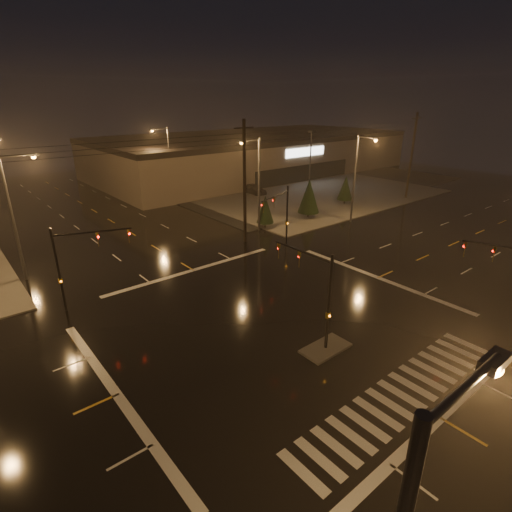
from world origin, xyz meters
The scene contains 21 objects.
ground centered at (0.00, 0.00, 0.00)m, with size 140.00×140.00×0.00m, color black.
sidewalk_ne centered at (30.00, 30.00, 0.06)m, with size 36.00×36.00×0.12m, color #4E4B45.
median_island centered at (0.00, -4.00, 0.07)m, with size 3.00×1.60×0.15m, color #4E4B45.
crosswalk centered at (0.00, -9.00, 0.01)m, with size 15.00×2.60×0.01m, color beige.
stop_bar_near centered at (0.00, -11.00, 0.01)m, with size 16.00×0.50×0.01m, color beige.
stop_bar_far centered at (0.00, 11.00, 0.01)m, with size 16.00×0.50×0.01m, color beige.
parking_lot centered at (35.00, 28.00, 0.04)m, with size 50.00×24.00×0.08m, color black.
retail_building centered at (35.00, 45.99, 3.84)m, with size 60.20×28.30×7.20m.
signal_mast_median centered at (0.00, -3.07, 3.75)m, with size 0.25×4.59×6.00m.
signal_mast_ne centered at (9.50, 10.14, 3.79)m, with size 4.84×1.86×6.00m.
signal_mast_nw centered at (-9.50, 10.14, 3.79)m, with size 4.84×1.86×6.00m.
streetlight_1 centered at (-11.18, 18.00, 5.80)m, with size 2.77×0.32×10.00m.
streetlight_3 centered at (11.18, 16.00, 5.80)m, with size 2.77×0.32×10.00m.
streetlight_4 centered at (11.18, 36.00, 5.80)m, with size 2.77×0.32×10.00m.
streetlight_6 centered at (22.00, 11.18, 5.80)m, with size 0.32×2.77×10.00m.
utility_pole_1 centered at (8.00, 14.00, 6.13)m, with size 2.20×0.32×12.00m.
utility_pole_2 centered at (38.00, 14.00, 6.13)m, with size 2.20×0.32×12.00m.
conifer_0 centered at (12.47, 16.07, 2.22)m, with size 1.96×1.96×3.76m.
conifer_1 centered at (19.39, 16.00, 2.73)m, with size 2.60×2.60×4.76m.
conifer_2 centered at (28.04, 17.38, 2.33)m, with size 2.09×2.09×3.96m.
car_parked centered at (22.48, 30.29, 0.78)m, with size 1.84×4.59×1.56m, color black.
Camera 1 is at (-15.73, -16.73, 13.80)m, focal length 28.00 mm.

